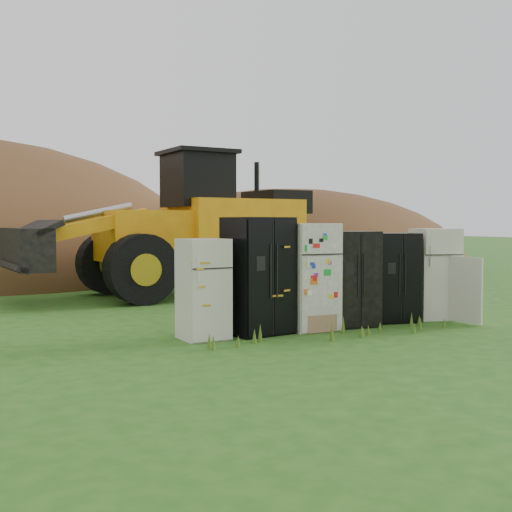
{
  "coord_description": "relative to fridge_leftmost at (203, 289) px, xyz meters",
  "views": [
    {
      "loc": [
        -6.4,
        -9.51,
        1.87
      ],
      "look_at": [
        -0.47,
        2.0,
        1.2
      ],
      "focal_mm": 45.0,
      "sensor_mm": 36.0,
      "label": 1
    }
  ],
  "objects": [
    {
      "name": "fridge_leftmost",
      "position": [
        0.0,
        0.0,
        0.0
      ],
      "size": [
        0.73,
        0.7,
        1.61
      ],
      "primitive_type": null,
      "rotation": [
        0.0,
        0.0,
        0.03
      ],
      "color": "beige",
      "rests_on": "ground"
    },
    {
      "name": "fridge_black_side",
      "position": [
        1.01,
        0.04,
        0.17
      ],
      "size": [
        1.13,
        0.95,
        1.96
      ],
      "primitive_type": null,
      "rotation": [
        0.0,
        0.0,
        0.14
      ],
      "color": "black",
      "rests_on": "ground"
    },
    {
      "name": "fridge_open_door",
      "position": [
        4.87,
        -0.02,
        0.07
      ],
      "size": [
        0.97,
        0.93,
        1.76
      ],
      "primitive_type": null,
      "rotation": [
        0.0,
        0.0,
        -0.29
      ],
      "color": "beige",
      "rests_on": "ground"
    },
    {
      "name": "fridge_black_right",
      "position": [
        3.91,
        0.05,
        0.03
      ],
      "size": [
        0.99,
        0.89,
        1.67
      ],
      "primitive_type": null,
      "rotation": [
        0.0,
        0.0,
        -0.26
      ],
      "color": "black",
      "rests_on": "ground"
    },
    {
      "name": "dirt_mound_right",
      "position": [
        8.28,
        11.3,
        -0.81
      ],
      "size": [
        14.71,
        10.79,
        6.28
      ],
      "primitive_type": "ellipsoid",
      "color": "#4E3119",
      "rests_on": "ground"
    },
    {
      "name": "dirt_mound_back",
      "position": [
        1.83,
        17.15,
        -0.81
      ],
      "size": [
        16.69,
        11.13,
        6.01
      ],
      "primitive_type": "ellipsoid",
      "color": "#4E3119",
      "rests_on": "ground"
    },
    {
      "name": "fridge_sticker",
      "position": [
        2.01,
        -0.02,
        0.12
      ],
      "size": [
        0.85,
        0.79,
        1.86
      ],
      "primitive_type": null,
      "rotation": [
        0.0,
        0.0,
        -0.03
      ],
      "color": "silver",
      "rests_on": "ground"
    },
    {
      "name": "fridge_dark_mid",
      "position": [
        2.88,
        -0.03,
        0.05
      ],
      "size": [
        0.99,
        0.85,
        1.72
      ],
      "primitive_type": null,
      "rotation": [
        0.0,
        0.0,
        -0.17
      ],
      "color": "black",
      "rests_on": "ground"
    },
    {
      "name": "ground",
      "position": [
        2.46,
        0.01,
        -0.81
      ],
      "size": [
        120.0,
        120.0,
        0.0
      ],
      "primitive_type": "plane",
      "color": "#225416",
      "rests_on": "ground"
    },
    {
      "name": "wheel_loader",
      "position": [
        1.39,
        5.94,
        1.06
      ],
      "size": [
        7.84,
        3.49,
        3.73
      ],
      "primitive_type": null,
      "rotation": [
        0.0,
        0.0,
        0.05
      ],
      "color": "orange",
      "rests_on": "ground"
    }
  ]
}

